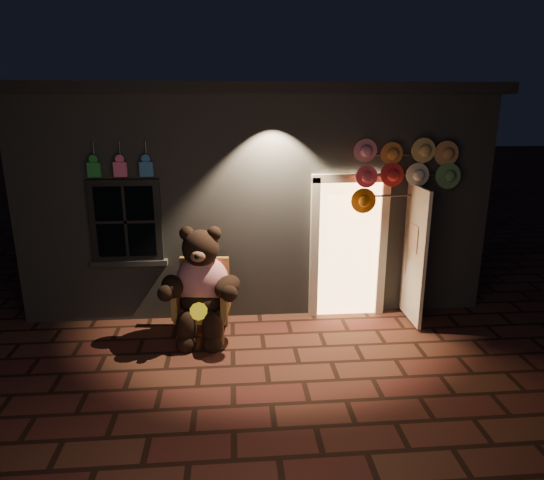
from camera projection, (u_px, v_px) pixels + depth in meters
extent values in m
plane|color=#562F20|center=(266.00, 365.00, 6.10)|extent=(60.00, 60.00, 0.00)
cube|color=slate|center=(251.00, 184.00, 9.48)|extent=(7.00, 5.00, 3.30)
cube|color=black|center=(250.00, 91.00, 9.01)|extent=(7.30, 5.30, 0.16)
cube|color=black|center=(126.00, 221.00, 6.92)|extent=(1.00, 0.10, 1.20)
cube|color=black|center=(126.00, 222.00, 6.90)|extent=(0.82, 0.06, 1.02)
cube|color=slate|center=(130.00, 263.00, 7.10)|extent=(1.10, 0.14, 0.08)
cube|color=#FFBA72|center=(348.00, 249.00, 7.34)|extent=(0.92, 0.10, 2.10)
cube|color=beige|center=(314.00, 250.00, 7.26)|extent=(0.12, 0.12, 2.20)
cube|color=beige|center=(382.00, 249.00, 7.34)|extent=(0.12, 0.12, 2.20)
cube|color=beige|center=(352.00, 178.00, 7.01)|extent=(1.16, 0.12, 0.12)
cube|color=beige|center=(415.00, 255.00, 7.05)|extent=(0.05, 0.80, 2.00)
cube|color=green|center=(94.00, 170.00, 6.61)|extent=(0.18, 0.07, 0.20)
cylinder|color=#59595E|center=(94.00, 151.00, 6.60)|extent=(0.02, 0.02, 0.25)
cube|color=#EA6090|center=(120.00, 169.00, 6.64)|extent=(0.18, 0.07, 0.20)
cylinder|color=#59595E|center=(120.00, 150.00, 6.63)|extent=(0.02, 0.02, 0.25)
cube|color=#3270B1|center=(146.00, 169.00, 6.67)|extent=(0.18, 0.07, 0.20)
cylinder|color=#59595E|center=(146.00, 150.00, 6.66)|extent=(0.02, 0.02, 0.25)
cube|color=olive|center=(203.00, 311.00, 6.78)|extent=(0.76, 0.71, 0.10)
cube|color=olive|center=(205.00, 280.00, 6.97)|extent=(0.70, 0.15, 0.70)
cube|color=olive|center=(178.00, 299.00, 6.71)|extent=(0.14, 0.60, 0.40)
cube|color=olive|center=(226.00, 299.00, 6.70)|extent=(0.14, 0.60, 0.40)
cylinder|color=olive|center=(178.00, 334.00, 6.57)|extent=(0.05, 0.05, 0.32)
cylinder|color=olive|center=(222.00, 334.00, 6.56)|extent=(0.05, 0.05, 0.32)
cylinder|color=olive|center=(186.00, 316.00, 7.11)|extent=(0.05, 0.05, 0.32)
cylinder|color=olive|center=(227.00, 317.00, 7.10)|extent=(0.05, 0.05, 0.32)
ellipsoid|color=red|center=(203.00, 282.00, 6.72)|extent=(0.80, 0.66, 0.78)
ellipsoid|color=black|center=(202.00, 300.00, 6.70)|extent=(0.66, 0.58, 0.37)
sphere|color=black|center=(200.00, 248.00, 6.53)|extent=(0.55, 0.55, 0.50)
sphere|color=black|center=(186.00, 233.00, 6.51)|extent=(0.20, 0.20, 0.20)
sphere|color=black|center=(214.00, 233.00, 6.50)|extent=(0.20, 0.20, 0.20)
ellipsoid|color=#8C5A40|center=(198.00, 256.00, 6.32)|extent=(0.21, 0.16, 0.16)
ellipsoid|color=black|center=(172.00, 286.00, 6.49)|extent=(0.40, 0.57, 0.28)
ellipsoid|color=black|center=(227.00, 287.00, 6.47)|extent=(0.48, 0.58, 0.28)
ellipsoid|color=black|center=(186.00, 328.00, 6.46)|extent=(0.28, 0.28, 0.48)
ellipsoid|color=black|center=(212.00, 328.00, 6.45)|extent=(0.28, 0.28, 0.48)
sphere|color=black|center=(186.00, 344.00, 6.45)|extent=(0.26, 0.26, 0.26)
sphere|color=black|center=(212.00, 344.00, 6.44)|extent=(0.26, 0.26, 0.26)
cylinder|color=yellow|center=(199.00, 311.00, 6.39)|extent=(0.25, 0.12, 0.23)
cylinder|color=#59595E|center=(417.00, 231.00, 7.25)|extent=(0.04, 0.04, 2.67)
cylinder|color=#59595E|center=(404.00, 155.00, 6.89)|extent=(1.18, 0.03, 0.03)
cylinder|color=#59595E|center=(402.00, 175.00, 6.98)|extent=(1.18, 0.03, 0.03)
cylinder|color=#59595E|center=(401.00, 196.00, 7.06)|extent=(1.18, 0.03, 0.03)
cylinder|color=#CD768A|center=(366.00, 152.00, 6.78)|extent=(0.34, 0.11, 0.34)
cylinder|color=#CE7534|center=(394.00, 152.00, 6.78)|extent=(0.34, 0.11, 0.34)
cylinder|color=tan|center=(422.00, 152.00, 6.78)|extent=(0.34, 0.11, 0.34)
cylinder|color=tan|center=(447.00, 151.00, 6.87)|extent=(0.34, 0.11, 0.34)
cylinder|color=#F54A5E|center=(365.00, 177.00, 6.84)|extent=(0.34, 0.11, 0.34)
cylinder|color=red|center=(393.00, 177.00, 6.85)|extent=(0.34, 0.11, 0.34)
cylinder|color=beige|center=(418.00, 176.00, 6.94)|extent=(0.34, 0.11, 0.34)
cylinder|color=#699C5B|center=(446.00, 176.00, 6.94)|extent=(0.34, 0.11, 0.34)
cylinder|color=orange|center=(364.00, 201.00, 6.91)|extent=(0.34, 0.11, 0.34)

